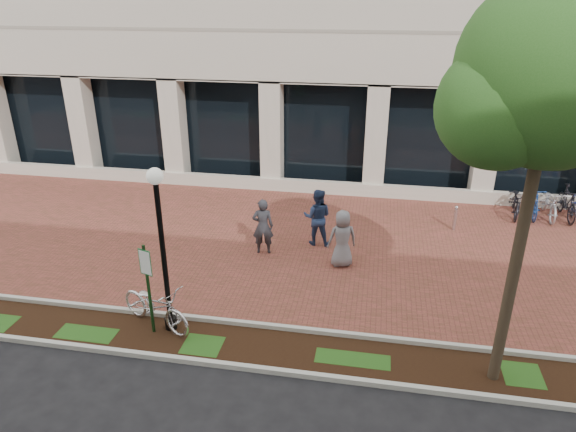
% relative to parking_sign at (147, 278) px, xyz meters
% --- Properties ---
extents(ground, '(120.00, 120.00, 0.00)m').
position_rel_parking_sign_xyz_m(ground, '(2.72, 5.13, -1.45)').
color(ground, black).
rests_on(ground, ground).
extents(brick_plaza, '(40.00, 9.00, 0.01)m').
position_rel_parking_sign_xyz_m(brick_plaza, '(2.72, 5.13, -1.44)').
color(brick_plaza, brown).
rests_on(brick_plaza, ground).
extents(planting_strip, '(40.00, 1.50, 0.01)m').
position_rel_parking_sign_xyz_m(planting_strip, '(2.72, -0.12, -1.44)').
color(planting_strip, black).
rests_on(planting_strip, ground).
extents(curb_plaza_side, '(40.00, 0.12, 0.12)m').
position_rel_parking_sign_xyz_m(curb_plaza_side, '(2.72, 0.63, -1.39)').
color(curb_plaza_side, '#B8BAAF').
rests_on(curb_plaza_side, ground).
extents(curb_street_side, '(40.00, 0.12, 0.12)m').
position_rel_parking_sign_xyz_m(curb_street_side, '(2.72, -0.87, -1.39)').
color(curb_street_side, '#B8BAAF').
rests_on(curb_street_side, ground).
extents(parking_sign, '(0.34, 0.07, 2.26)m').
position_rel_parking_sign_xyz_m(parking_sign, '(0.00, 0.00, 0.00)').
color(parking_sign, '#153C18').
rests_on(parking_sign, ground).
extents(lamppost, '(0.36, 0.36, 3.95)m').
position_rel_parking_sign_xyz_m(lamppost, '(0.34, 0.23, 0.79)').
color(lamppost, black).
rests_on(lamppost, ground).
extents(street_tree, '(3.78, 3.15, 7.68)m').
position_rel_parking_sign_xyz_m(street_tree, '(7.51, -0.16, 4.44)').
color(street_tree, '#433626').
rests_on(street_tree, ground).
extents(locked_bicycle, '(2.22, 1.53, 1.11)m').
position_rel_parking_sign_xyz_m(locked_bicycle, '(-0.02, 0.27, -0.90)').
color(locked_bicycle, silver).
rests_on(locked_bicycle, ground).
extents(pedestrian_left, '(0.69, 0.51, 1.73)m').
position_rel_parking_sign_xyz_m(pedestrian_left, '(1.62, 4.35, -0.58)').
color(pedestrian_left, '#27282C').
rests_on(pedestrian_left, ground).
extents(pedestrian_mid, '(0.89, 0.70, 1.80)m').
position_rel_parking_sign_xyz_m(pedestrian_mid, '(3.13, 5.23, -0.55)').
color(pedestrian_mid, navy).
rests_on(pedestrian_mid, ground).
extents(pedestrian_right, '(0.96, 0.79, 1.69)m').
position_rel_parking_sign_xyz_m(pedestrian_right, '(4.00, 3.98, -0.60)').
color(pedestrian_right, slate).
rests_on(pedestrian_right, ground).
extents(bollard, '(0.12, 0.12, 0.86)m').
position_rel_parking_sign_xyz_m(bollard, '(7.48, 7.04, -1.01)').
color(bollard, silver).
rests_on(bollard, ground).
extents(bike_rack_cluster, '(3.62, 2.06, 1.16)m').
position_rel_parking_sign_xyz_m(bike_rack_cluster, '(11.09, 8.73, -0.90)').
color(bike_rack_cluster, black).
rests_on(bike_rack_cluster, ground).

